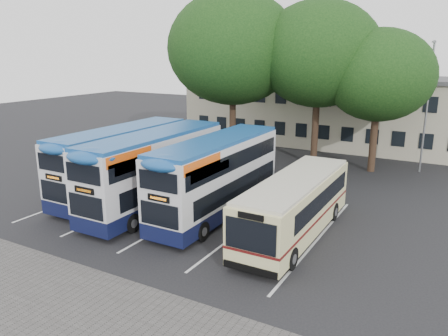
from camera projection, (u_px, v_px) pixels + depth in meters
ground at (198, 269)px, 17.23m from camera, size 120.00×120.00×0.00m
paving_strip at (61, 320)px, 13.96m from camera, size 40.00×6.00×0.01m
bay_lines at (189, 213)px, 23.21m from camera, size 14.12×11.00×0.01m
depot_building at (360, 111)px, 39.15m from camera, size 32.40×8.40×6.20m
lamp_post at (428, 101)px, 29.90m from camera, size 0.25×1.05×9.06m
tree_left at (233, 49)px, 32.82m from camera, size 9.93×9.93×12.79m
tree_mid at (319, 54)px, 31.23m from camera, size 8.93×8.93×11.96m
tree_right at (379, 75)px, 29.67m from camera, size 7.41×7.41×9.94m
bus_dd_left at (123, 159)px, 25.53m from camera, size 2.37×9.78×4.07m
bus_dd_mid at (156, 167)px, 23.46m from camera, size 2.43×10.03×4.18m
bus_dd_right at (218, 173)px, 22.48m from camera, size 2.37×9.80×4.08m
bus_single at (296, 203)px, 20.07m from camera, size 2.39×9.40×2.80m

